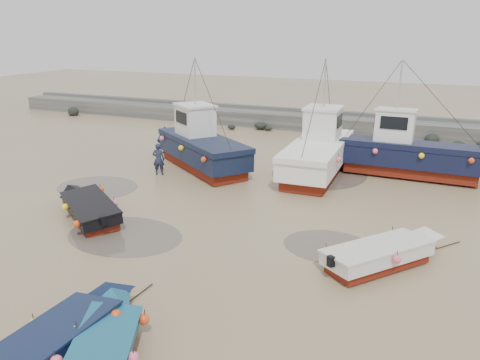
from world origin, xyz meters
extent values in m
plane|color=#9C8962|center=(0.00, 0.00, 0.00)|extent=(120.00, 120.00, 0.00)
cube|color=slate|center=(0.00, 22.00, 0.60)|extent=(60.00, 2.20, 1.20)
cube|color=slate|center=(0.00, 23.21, 1.32)|extent=(60.00, 0.60, 0.25)
ellipsoid|color=black|center=(5.10, 19.02, 0.29)|extent=(0.84, 0.86, 0.51)
ellipsoid|color=black|center=(7.80, 20.56, 0.34)|extent=(0.98, 1.07, 0.72)
ellipsoid|color=black|center=(-5.07, 20.46, 0.35)|extent=(0.99, 0.80, 0.58)
ellipsoid|color=black|center=(-23.51, 19.66, 0.23)|extent=(0.65, 0.64, 0.43)
ellipsoid|color=black|center=(9.69, 19.97, 0.21)|extent=(0.61, 0.47, 0.46)
ellipsoid|color=black|center=(-4.31, 20.27, 0.21)|extent=(0.61, 0.53, 0.32)
ellipsoid|color=black|center=(-9.17, 19.34, 0.38)|extent=(1.09, 0.88, 0.72)
ellipsoid|color=black|center=(-7.25, 19.65, 0.23)|extent=(0.65, 0.60, 0.37)
ellipsoid|color=black|center=(9.46, 19.39, 0.31)|extent=(0.88, 0.64, 0.62)
ellipsoid|color=black|center=(-0.92, 19.60, 0.22)|extent=(0.64, 0.62, 0.48)
ellipsoid|color=black|center=(-23.42, 19.80, 0.38)|extent=(1.10, 0.87, 0.86)
ellipsoid|color=black|center=(7.84, 20.42, 0.19)|extent=(0.55, 0.45, 0.29)
cylinder|color=#584F45|center=(-3.15, -0.54, 0.00)|extent=(4.80, 4.80, 0.01)
cylinder|color=#584F45|center=(4.56, 1.61, 0.00)|extent=(3.51, 3.51, 0.01)
cylinder|color=#584F45|center=(-8.00, 3.87, 0.00)|extent=(4.28, 4.28, 0.01)
cylinder|color=#584F45|center=(2.06, 10.57, 0.00)|extent=(5.31, 5.31, 0.01)
cube|color=maroon|center=(-0.39, -7.47, 0.15)|extent=(1.65, 3.58, 0.30)
cube|color=#0E1A37|center=(-0.39, -7.47, 0.53)|extent=(1.92, 3.85, 0.45)
pyramid|color=#0E1A37|center=(-0.22, -5.25, 0.98)|extent=(1.70, 0.83, 0.90)
cube|color=brown|center=(-0.39, -7.47, 0.69)|extent=(1.55, 3.23, 0.10)
cube|color=#0E1A37|center=(-0.39, -7.47, 0.78)|extent=(1.99, 3.94, 0.07)
cylinder|color=black|center=(-0.16, -4.34, 0.03)|extent=(0.19, 2.00, 0.04)
sphere|color=#DF4919|center=(-1.29, -6.90, 0.63)|extent=(0.30, 0.30, 0.30)
sphere|color=#DF4919|center=(0.67, -6.05, 0.63)|extent=(0.30, 0.30, 0.30)
cube|color=#155371|center=(0.85, -7.04, 0.53)|extent=(2.35, 3.13, 0.45)
pyramid|color=#155371|center=(0.13, -5.42, 0.98)|extent=(1.48, 1.18, 0.90)
cube|color=brown|center=(0.85, -7.04, 0.69)|extent=(1.92, 2.61, 0.10)
cube|color=#155371|center=(0.85, -7.04, 0.78)|extent=(2.42, 3.21, 0.07)
cylinder|color=black|center=(-0.20, -4.68, 0.03)|extent=(0.85, 1.84, 0.04)
sphere|color=#DF4919|center=(1.71, -7.08, 0.63)|extent=(0.30, 0.30, 0.30)
sphere|color=#DF4919|center=(-0.01, -7.01, 0.63)|extent=(0.30, 0.30, 0.30)
sphere|color=#DF4919|center=(1.10, -5.70, 0.63)|extent=(0.30, 0.30, 0.30)
cube|color=maroon|center=(6.43, 0.59, 0.15)|extent=(3.27, 3.55, 0.30)
cube|color=silver|center=(6.43, 0.59, 0.53)|extent=(3.61, 3.90, 0.45)
pyramid|color=silver|center=(7.89, 2.32, 0.98)|extent=(1.60, 1.51, 0.90)
cube|color=brown|center=(6.43, 0.59, 0.69)|extent=(2.99, 3.24, 0.10)
cube|color=silver|center=(6.43, 0.59, 0.78)|extent=(3.71, 4.00, 0.07)
cube|color=black|center=(5.15, -0.95, 0.70)|extent=(0.28, 0.28, 0.35)
cylinder|color=black|center=(8.49, 3.04, 0.03)|extent=(1.32, 1.56, 0.04)
sphere|color=#DF4919|center=(4.79, -0.03, 0.63)|extent=(0.30, 0.30, 0.30)
sphere|color=#DF4919|center=(7.10, 0.03, 0.63)|extent=(0.30, 0.30, 0.30)
sphere|color=#DF4919|center=(6.75, 2.31, 0.63)|extent=(0.30, 0.30, 0.30)
cube|color=maroon|center=(-5.44, 0.32, 0.15)|extent=(3.79, 3.29, 0.30)
cube|color=black|center=(-5.44, 0.32, 0.53)|extent=(4.15, 3.64, 0.45)
pyramid|color=black|center=(-7.32, 1.72, 0.98)|extent=(1.51, 1.69, 0.90)
cube|color=brown|center=(-5.44, 0.32, 0.69)|extent=(3.45, 3.01, 0.10)
cube|color=black|center=(-5.44, 0.32, 0.78)|extent=(4.26, 3.75, 0.07)
cube|color=black|center=(-3.76, -0.92, 0.70)|extent=(0.28, 0.28, 0.35)
cylinder|color=black|center=(-8.09, 2.28, 0.03)|extent=(1.63, 1.22, 0.04)
sphere|color=#DF4919|center=(-4.70, -1.35, 0.63)|extent=(0.30, 0.30, 0.30)
sphere|color=#DF4919|center=(-4.47, 0.74, 0.63)|extent=(0.30, 0.30, 0.30)
sphere|color=#DF4919|center=(-6.40, -0.09, 0.63)|extent=(0.30, 0.30, 0.30)
sphere|color=#DF4919|center=(-6.17, 2.00, 0.63)|extent=(0.30, 0.30, 0.30)
cube|color=maroon|center=(-4.41, 8.87, 0.28)|extent=(6.55, 5.62, 0.55)
cube|color=#101931|center=(-4.41, 8.87, 1.02)|extent=(7.16, 6.21, 0.95)
pyramid|color=#101931|center=(-7.69, 11.30, 1.72)|extent=(2.63, 2.85, 1.40)
cube|color=brown|center=(-4.41, 8.87, 1.54)|extent=(6.97, 6.03, 0.08)
cube|color=#101931|center=(-4.41, 8.87, 1.68)|extent=(7.32, 6.34, 0.30)
cube|color=white|center=(-5.19, 9.44, 2.65)|extent=(2.65, 2.59, 1.70)
cube|color=white|center=(-5.19, 9.44, 3.56)|extent=(2.86, 2.80, 0.12)
cube|color=black|center=(-6.01, 10.05, 2.91)|extent=(0.92, 1.22, 0.68)
cylinder|color=#B7B7B2|center=(-5.19, 9.44, 4.92)|extent=(0.10, 0.10, 2.60)
cylinder|color=black|center=(-8.60, 11.97, 0.03)|extent=(2.44, 1.83, 0.05)
sphere|color=#EA6582|center=(-2.97, 6.10, 1.38)|extent=(0.30, 0.30, 0.30)
sphere|color=#EA6582|center=(-2.47, 9.14, 1.38)|extent=(0.30, 0.30, 0.30)
sphere|color=#EA6582|center=(-5.23, 7.77, 1.38)|extent=(0.30, 0.30, 0.30)
sphere|color=#EA6582|center=(-4.73, 10.81, 1.38)|extent=(0.30, 0.30, 0.30)
sphere|color=#EA6582|center=(-7.49, 9.44, 1.38)|extent=(0.30, 0.30, 0.30)
cube|color=maroon|center=(1.98, 10.32, 0.28)|extent=(2.29, 7.16, 0.55)
cube|color=white|center=(1.98, 10.32, 1.02)|extent=(2.69, 7.69, 0.95)
pyramid|color=white|center=(1.94, 14.70, 1.72)|extent=(2.64, 1.45, 1.40)
cube|color=brown|center=(1.98, 10.32, 1.54)|extent=(2.58, 7.52, 0.08)
cube|color=white|center=(1.98, 10.32, 1.68)|extent=(2.74, 7.87, 0.30)
cube|color=white|center=(1.97, 11.36, 2.65)|extent=(1.85, 2.02, 1.70)
cube|color=white|center=(1.97, 11.36, 3.56)|extent=(2.00, 2.18, 0.12)
cube|color=black|center=(1.96, 12.38, 2.91)|extent=(1.56, 0.06, 0.68)
cylinder|color=#B7B7B2|center=(1.97, 11.36, 4.92)|extent=(0.10, 0.10, 2.60)
cylinder|color=black|center=(1.93, 15.87, 0.03)|extent=(0.08, 3.00, 0.05)
sphere|color=#EA6582|center=(0.57, 7.25, 1.38)|extent=(0.30, 0.30, 0.30)
sphere|color=#EA6582|center=(3.42, 8.80, 1.38)|extent=(0.30, 0.30, 0.30)
sphere|color=#EA6582|center=(0.54, 10.30, 1.38)|extent=(0.30, 0.30, 0.30)
sphere|color=#EA6582|center=(3.40, 11.85, 1.38)|extent=(0.30, 0.30, 0.30)
sphere|color=#EA6582|center=(0.52, 13.35, 1.38)|extent=(0.30, 0.30, 0.30)
cube|color=maroon|center=(6.77, 12.10, 0.28)|extent=(6.90, 2.40, 0.55)
cube|color=black|center=(6.77, 12.10, 1.02)|extent=(7.41, 2.81, 0.95)
pyramid|color=black|center=(2.54, 12.19, 1.72)|extent=(1.48, 2.69, 1.40)
cube|color=brown|center=(6.77, 12.10, 1.54)|extent=(7.24, 2.70, 0.08)
cube|color=black|center=(6.77, 12.10, 1.68)|extent=(7.58, 2.87, 0.30)
cube|color=white|center=(5.77, 12.12, 2.65)|extent=(2.04, 1.90, 1.70)
cube|color=white|center=(5.77, 12.12, 3.56)|extent=(2.20, 2.06, 0.12)
cube|color=black|center=(4.75, 12.14, 2.91)|extent=(0.08, 1.59, 0.68)
cylinder|color=#B7B7B2|center=(5.77, 12.12, 4.92)|extent=(0.10, 0.10, 2.60)
cylinder|color=black|center=(1.39, 12.21, 0.03)|extent=(3.00, 0.11, 0.05)
sphere|color=#EA6582|center=(9.67, 10.59, 1.38)|extent=(0.30, 0.30, 0.30)
sphere|color=#EA6582|center=(8.55, 13.52, 1.38)|extent=(0.30, 0.30, 0.30)
sphere|color=#EA6582|center=(7.33, 10.64, 1.38)|extent=(0.30, 0.30, 0.30)
sphere|color=#EA6582|center=(6.21, 13.57, 1.38)|extent=(0.30, 0.30, 0.30)
sphere|color=#EA6582|center=(4.99, 10.68, 1.38)|extent=(0.30, 0.30, 0.30)
sphere|color=#EA6582|center=(3.87, 13.61, 1.38)|extent=(0.30, 0.30, 0.30)
imported|color=#1E253D|center=(-6.18, 6.94, 0.00)|extent=(0.76, 0.61, 1.80)
camera|label=1|loc=(7.53, -14.46, 7.87)|focal=35.00mm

